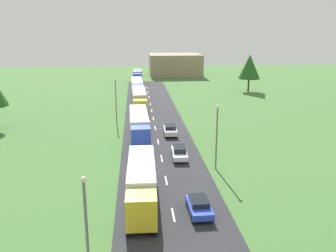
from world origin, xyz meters
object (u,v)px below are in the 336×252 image
Objects in this scene: lamppost_lead at (86,227)px; truck_fourth at (137,86)px; lamppost_second at (217,134)px; lamppost_third at (116,99)px; truck_lead at (142,181)px; car_second at (199,206)px; distant_building at (175,65)px; tree_maple at (250,67)px; car_third at (179,152)px; truck_fifth at (138,76)px; truck_second at (139,125)px; car_fourth at (170,130)px; truck_third at (139,99)px.

truck_fourth is at bearing 87.06° from lamppost_lead.
lamppost_second is 24.90m from lamppost_third.
truck_lead and truck_fourth have the same top height.
car_second is at bearing -109.79° from lamppost_second.
truck_fourth is at bearing -109.66° from distant_building.
tree_maple is (27.83, 2.45, 4.11)m from truck_fourth.
truck_fourth is 1.91× the size of lamppost_third.
truck_lead reaches higher than car_second.
car_third is 80.88m from distant_building.
truck_lead is 1.05× the size of truck_fifth.
truck_second reaches higher than car_fourth.
distant_building is at bearing 76.45° from truck_third.
lamppost_third reaches higher than car_fourth.
distant_building is (12.89, 72.37, 1.29)m from truck_second.
tree_maple reaches higher than car_third.
lamppost_second reaches higher than truck_fifth.
car_second is at bearing -83.78° from truck_third.
truck_third is at bearing -88.90° from truck_fourth.
car_third is at bearing -89.05° from car_fourth.
tree_maple is at bearing 64.34° from truck_lead.
distant_building is at bearing 87.04° from lamppost_second.
truck_lead is at bearing -113.37° from car_third.
truck_fifth is at bearing 89.74° from truck_second.
truck_third is at bearing 68.87° from lamppost_third.
lamppost_third reaches higher than car_second.
distant_building reaches higher than truck_third.
truck_fifth is at bearing 90.04° from truck_third.
truck_lead is 2.99× the size of car_fourth.
car_third is 6.31m from lamppost_second.
truck_fourth is 3.13× the size of car_third.
truck_lead is 92.52m from distant_building.
car_second is at bearing -94.85° from distant_building.
truck_lead is 64.37m from tree_maple.
truck_fourth is 48.90m from lamppost_second.
truck_second is (0.02, 19.24, 0.17)m from truck_lead.
tree_maple reaches higher than lamppost_second.
car_third is (4.53, -28.12, -1.35)m from truck_third.
car_third is 20.08m from lamppost_third.
lamppost_lead is 104.31m from distant_building.
lamppost_second reaches higher than car_fourth.
truck_lead is 12.24m from car_third.
truck_lead is 1.36× the size of tree_maple.
truck_third is 33.46m from tree_maple.
truck_second is at bearing -100.10° from distant_building.
car_fourth is 33.82m from lamppost_lead.
car_second is 0.54× the size of lamppost_second.
distant_building is (8.08, 80.43, 2.70)m from car_third.
car_third is 0.27× the size of distant_building.
lamppost_lead reaches higher than truck_second.
truck_lead is at bearing -90.44° from truck_third.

